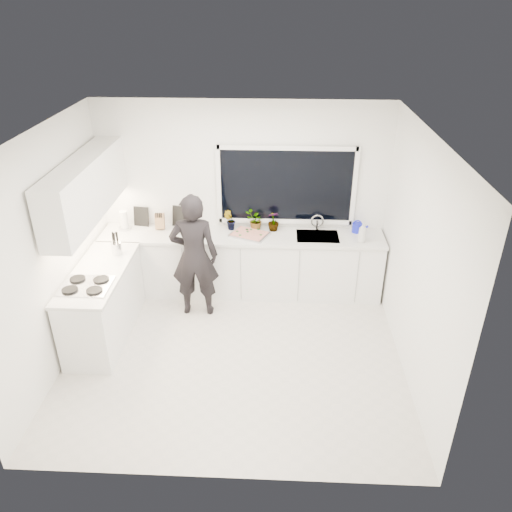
{
  "coord_description": "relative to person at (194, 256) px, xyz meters",
  "views": [
    {
      "loc": [
        0.49,
        -4.78,
        3.93
      ],
      "look_at": [
        0.25,
        0.4,
        1.15
      ],
      "focal_mm": 35.0,
      "sensor_mm": 36.0,
      "label": 1
    }
  ],
  "objects": [
    {
      "name": "upper_cabinets",
      "position": [
        -1.21,
        -0.2,
        0.99
      ],
      "size": [
        0.34,
        2.1,
        0.7
      ],
      "primitive_type": "cube",
      "color": "white",
      "rests_on": "wall_left"
    },
    {
      "name": "picture_frame_large",
      "position": [
        -0.88,
        0.79,
        0.2
      ],
      "size": [
        0.22,
        0.05,
        0.28
      ],
      "primitive_type": "cube",
      "rotation": [
        0.0,
        0.0,
        -0.16
      ],
      "color": "black",
      "rests_on": "countertop_back"
    },
    {
      "name": "sink",
      "position": [
        1.63,
        0.55,
        0.01
      ],
      "size": [
        0.58,
        0.42,
        0.14
      ],
      "primitive_type": "cube",
      "color": "silver",
      "rests_on": "countertop_back"
    },
    {
      "name": "base_cabinets_back",
      "position": [
        0.58,
        0.55,
        -0.42
      ],
      "size": [
        3.92,
        0.58,
        0.88
      ],
      "primitive_type": "cube",
      "color": "white",
      "rests_on": "floor"
    },
    {
      "name": "watering_can",
      "position": [
        2.19,
        0.71,
        0.13
      ],
      "size": [
        0.15,
        0.15,
        0.13
      ],
      "primitive_type": "cylinder",
      "rotation": [
        0.0,
        0.0,
        -0.09
      ],
      "color": "#151CCD",
      "rests_on": "countertop_back"
    },
    {
      "name": "stovetop",
      "position": [
        -1.11,
        -0.9,
        0.08
      ],
      "size": [
        0.56,
        0.48,
        0.03
      ],
      "primitive_type": "cube",
      "color": "black",
      "rests_on": "countertop_left"
    },
    {
      "name": "faucet",
      "position": [
        1.63,
        0.75,
        0.17
      ],
      "size": [
        0.03,
        0.03,
        0.22
      ],
      "primitive_type": "cylinder",
      "color": "silver",
      "rests_on": "countertop_back"
    },
    {
      "name": "pizza_tray",
      "position": [
        0.69,
        0.52,
        0.08
      ],
      "size": [
        0.59,
        0.53,
        0.03
      ],
      "primitive_type": "cube",
      "rotation": [
        0.0,
        0.0,
        -0.41
      ],
      "color": "silver",
      "rests_on": "countertop_back"
    },
    {
      "name": "ceiling",
      "position": [
        0.58,
        -0.9,
        1.85
      ],
      "size": [
        4.0,
        3.5,
        0.02
      ],
      "primitive_type": "cube",
      "color": "white",
      "rests_on": "wall_back"
    },
    {
      "name": "window",
      "position": [
        1.18,
        0.83,
        0.69
      ],
      "size": [
        1.8,
        0.02,
        1.0
      ],
      "primitive_type": "cube",
      "color": "black",
      "rests_on": "wall_back"
    },
    {
      "name": "knife_block",
      "position": [
        -0.59,
        0.69,
        0.17
      ],
      "size": [
        0.14,
        0.11,
        0.22
      ],
      "primitive_type": "cube",
      "rotation": [
        0.0,
        0.0,
        0.11
      ],
      "color": "brown",
      "rests_on": "countertop_back"
    },
    {
      "name": "paper_towel_roll",
      "position": [
        -1.09,
        0.65,
        0.19
      ],
      "size": [
        0.14,
        0.14,
        0.26
      ],
      "primitive_type": "cylinder",
      "rotation": [
        0.0,
        0.0,
        0.35
      ],
      "color": "silver",
      "rests_on": "countertop_back"
    },
    {
      "name": "utensil_crock",
      "position": [
        -0.98,
        -0.1,
        0.14
      ],
      "size": [
        0.15,
        0.15,
        0.16
      ],
      "primitive_type": "cylinder",
      "rotation": [
        0.0,
        0.0,
        -0.13
      ],
      "color": "silver",
      "rests_on": "countertop_left"
    },
    {
      "name": "herb_plants",
      "position": [
        0.76,
        0.71,
        0.2
      ],
      "size": [
        0.8,
        0.34,
        0.28
      ],
      "color": "#26662D",
      "rests_on": "countertop_back"
    },
    {
      "name": "base_cabinets_left",
      "position": [
        -1.09,
        -0.55,
        -0.42
      ],
      "size": [
        0.58,
        1.6,
        0.88
      ],
      "primitive_type": "cube",
      "color": "white",
      "rests_on": "floor"
    },
    {
      "name": "person",
      "position": [
        0.0,
        0.0,
        0.0
      ],
      "size": [
        0.65,
        0.44,
        1.72
      ],
      "primitive_type": "imported",
      "rotation": [
        0.0,
        0.0,
        3.19
      ],
      "color": "black",
      "rests_on": "floor"
    },
    {
      "name": "soap_bottles",
      "position": [
        2.21,
        0.4,
        0.19
      ],
      "size": [
        0.14,
        0.14,
        0.29
      ],
      "color": "#D8BF66",
      "rests_on": "countertop_back"
    },
    {
      "name": "wall_back",
      "position": [
        0.58,
        0.86,
        0.49
      ],
      "size": [
        4.0,
        0.02,
        2.7
      ],
      "primitive_type": "cube",
      "color": "white",
      "rests_on": "ground"
    },
    {
      "name": "countertop_back",
      "position": [
        0.58,
        0.54,
        0.04
      ],
      "size": [
        3.94,
        0.62,
        0.04
      ],
      "primitive_type": "cube",
      "color": "silver",
      "rests_on": "base_cabinets_back"
    },
    {
      "name": "pizza",
      "position": [
        0.69,
        0.52,
        0.09
      ],
      "size": [
        0.54,
        0.47,
        0.01
      ],
      "primitive_type": "cube",
      "rotation": [
        0.0,
        0.0,
        -0.41
      ],
      "color": "red",
      "rests_on": "pizza_tray"
    },
    {
      "name": "picture_frame_small",
      "position": [
        -0.31,
        0.79,
        0.21
      ],
      "size": [
        0.25,
        0.09,
        0.3
      ],
      "primitive_type": "cube",
      "rotation": [
        0.0,
        0.0,
        -0.28
      ],
      "color": "black",
      "rests_on": "countertop_back"
    },
    {
      "name": "countertop_left",
      "position": [
        -1.09,
        -0.55,
        0.04
      ],
      "size": [
        0.62,
        1.6,
        0.04
      ],
      "primitive_type": "cube",
      "color": "silver",
      "rests_on": "base_cabinets_left"
    },
    {
      "name": "wall_right",
      "position": [
        2.59,
        -0.9,
        0.49
      ],
      "size": [
        0.02,
        3.5,
        2.7
      ],
      "primitive_type": "cube",
      "color": "white",
      "rests_on": "ground"
    },
    {
      "name": "wall_left",
      "position": [
        -1.43,
        -0.9,
        0.49
      ],
      "size": [
        0.02,
        3.5,
        2.7
      ],
      "primitive_type": "cube",
      "color": "white",
      "rests_on": "ground"
    },
    {
      "name": "floor",
      "position": [
        0.58,
        -0.9,
        -0.87
      ],
      "size": [
        4.0,
        3.5,
        0.02
      ],
      "primitive_type": "cube",
      "color": "beige",
      "rests_on": "ground"
    }
  ]
}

